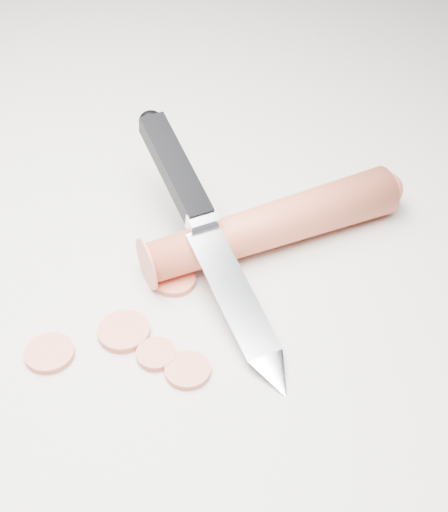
% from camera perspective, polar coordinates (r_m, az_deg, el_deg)
% --- Properties ---
extents(ground, '(2.40, 2.40, 0.00)m').
position_cam_1_polar(ground, '(0.57, -5.11, -4.09)').
color(ground, silver).
rests_on(ground, ground).
extents(carrot, '(0.17, 0.21, 0.04)m').
position_cam_1_polar(carrot, '(0.60, 3.92, 2.51)').
color(carrot, '#CF5033').
rests_on(carrot, ground).
extents(carrot_slice_0, '(0.03, 0.03, 0.01)m').
position_cam_1_polar(carrot_slice_0, '(0.53, -5.43, -7.84)').
color(carrot_slice_0, '#E66C4E').
rests_on(carrot_slice_0, ground).
extents(carrot_slice_1, '(0.03, 0.03, 0.01)m').
position_cam_1_polar(carrot_slice_1, '(0.58, -3.98, -1.96)').
color(carrot_slice_1, '#E66C4E').
rests_on(carrot_slice_1, ground).
extents(carrot_slice_2, '(0.03, 0.03, 0.01)m').
position_cam_1_polar(carrot_slice_2, '(0.52, -2.92, -9.12)').
color(carrot_slice_2, '#E66C4E').
rests_on(carrot_slice_2, ground).
extents(carrot_slice_3, '(0.04, 0.04, 0.01)m').
position_cam_1_polar(carrot_slice_3, '(0.55, -8.01, -6.00)').
color(carrot_slice_3, '#E66C4E').
rests_on(carrot_slice_3, ground).
extents(carrot_slice_4, '(0.04, 0.04, 0.01)m').
position_cam_1_polar(carrot_slice_4, '(0.55, -13.77, -7.56)').
color(carrot_slice_4, '#E66C4E').
rests_on(carrot_slice_4, ground).
extents(kitchen_knife, '(0.24, 0.19, 0.09)m').
position_cam_1_polar(kitchen_knife, '(0.56, -1.09, 1.70)').
color(kitchen_knife, silver).
rests_on(kitchen_knife, ground).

